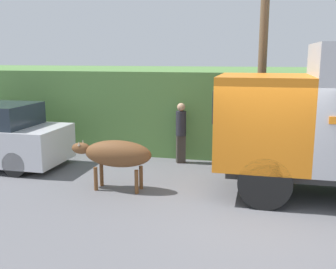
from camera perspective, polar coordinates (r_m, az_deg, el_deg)
name	(u,v)px	position (r m, az deg, el deg)	size (l,w,h in m)	color
ground_plane	(262,216)	(8.08, 13.45, -11.43)	(60.00, 60.00, 0.00)	slate
hillside_embankment	(264,106)	(14.61, 13.80, 4.05)	(32.00, 6.33, 2.61)	#568442
brown_cow	(116,154)	(9.16, -7.56, -2.83)	(1.95, 0.62, 1.18)	brown
pedestrian_on_hill	(181,129)	(11.37, 1.89, 0.73)	(0.40, 0.40, 1.76)	#38332D
utility_pole	(263,47)	(11.10, 13.63, 12.21)	(0.90, 0.23, 6.39)	brown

